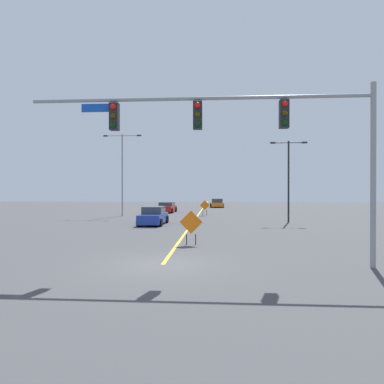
{
  "coord_description": "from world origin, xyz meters",
  "views": [
    {
      "loc": [
        2.03,
        -12.93,
        2.87
      ],
      "look_at": [
        -1.02,
        30.64,
        2.61
      ],
      "focal_mm": 31.83,
      "sensor_mm": 36.0,
      "label": 1
    }
  ],
  "objects_px": {
    "street_lamp_far_left": "(122,168)",
    "car_blue_approaching": "(153,216)",
    "traffic_signal_assembly": "(245,127)",
    "construction_sign_median_near": "(205,206)",
    "car_red_distant": "(167,207)",
    "construction_sign_right_shoulder": "(191,224)",
    "street_lamp_mid_left": "(289,174)",
    "car_orange_near": "(217,203)"
  },
  "relations": [
    {
      "from": "street_lamp_far_left",
      "to": "car_blue_approaching",
      "type": "distance_m",
      "value": 11.25
    },
    {
      "from": "traffic_signal_assembly",
      "to": "car_blue_approaching",
      "type": "relative_size",
      "value": 3.01
    },
    {
      "from": "traffic_signal_assembly",
      "to": "car_blue_approaching",
      "type": "distance_m",
      "value": 16.87
    },
    {
      "from": "traffic_signal_assembly",
      "to": "construction_sign_median_near",
      "type": "relative_size",
      "value": 7.58
    },
    {
      "from": "construction_sign_median_near",
      "to": "car_red_distant",
      "type": "xyz_separation_m",
      "value": [
        -5.02,
        5.02,
        -0.43
      ]
    },
    {
      "from": "street_lamp_far_left",
      "to": "construction_sign_right_shoulder",
      "type": "xyz_separation_m",
      "value": [
        8.99,
        -19.07,
        -4.21
      ]
    },
    {
      "from": "car_red_distant",
      "to": "street_lamp_far_left",
      "type": "bearing_deg",
      "value": -122.92
    },
    {
      "from": "traffic_signal_assembly",
      "to": "car_blue_approaching",
      "type": "bearing_deg",
      "value": 112.63
    },
    {
      "from": "street_lamp_mid_left",
      "to": "construction_sign_right_shoulder",
      "type": "distance_m",
      "value": 15.34
    },
    {
      "from": "car_red_distant",
      "to": "traffic_signal_assembly",
      "type": "bearing_deg",
      "value": -76.32
    },
    {
      "from": "street_lamp_far_left",
      "to": "car_orange_near",
      "type": "relative_size",
      "value": 2.19
    },
    {
      "from": "construction_sign_median_near",
      "to": "car_blue_approaching",
      "type": "relative_size",
      "value": 0.4
    },
    {
      "from": "construction_sign_right_shoulder",
      "to": "car_blue_approaching",
      "type": "xyz_separation_m",
      "value": [
        -3.88,
        10.18,
        -0.42
      ]
    },
    {
      "from": "traffic_signal_assembly",
      "to": "construction_sign_median_near",
      "type": "xyz_separation_m",
      "value": [
        -2.31,
        25.09,
        -4.16
      ]
    },
    {
      "from": "street_lamp_mid_left",
      "to": "car_blue_approaching",
      "type": "distance_m",
      "value": 12.44
    },
    {
      "from": "construction_sign_right_shoulder",
      "to": "construction_sign_median_near",
      "type": "height_order",
      "value": "construction_sign_right_shoulder"
    },
    {
      "from": "street_lamp_far_left",
      "to": "street_lamp_mid_left",
      "type": "distance_m",
      "value": 17.85
    },
    {
      "from": "construction_sign_right_shoulder",
      "to": "car_red_distant",
      "type": "xyz_separation_m",
      "value": [
        -4.96,
        25.3,
        -0.47
      ]
    },
    {
      "from": "car_blue_approaching",
      "to": "car_red_distant",
      "type": "relative_size",
      "value": 1.01
    },
    {
      "from": "street_lamp_far_left",
      "to": "car_red_distant",
      "type": "height_order",
      "value": "street_lamp_far_left"
    },
    {
      "from": "car_orange_near",
      "to": "traffic_signal_assembly",
      "type": "bearing_deg",
      "value": -88.81
    },
    {
      "from": "construction_sign_median_near",
      "to": "car_red_distant",
      "type": "height_order",
      "value": "construction_sign_median_near"
    },
    {
      "from": "traffic_signal_assembly",
      "to": "car_orange_near",
      "type": "xyz_separation_m",
      "value": [
        -0.91,
        43.57,
        -4.58
      ]
    },
    {
      "from": "street_lamp_far_left",
      "to": "car_red_distant",
      "type": "relative_size",
      "value": 2.09
    },
    {
      "from": "traffic_signal_assembly",
      "to": "car_red_distant",
      "type": "height_order",
      "value": "traffic_signal_assembly"
    },
    {
      "from": "car_blue_approaching",
      "to": "car_red_distant",
      "type": "bearing_deg",
      "value": 94.09
    },
    {
      "from": "street_lamp_mid_left",
      "to": "traffic_signal_assembly",
      "type": "bearing_deg",
      "value": -106.82
    },
    {
      "from": "car_orange_near",
      "to": "car_red_distant",
      "type": "distance_m",
      "value": 14.91
    },
    {
      "from": "street_lamp_far_left",
      "to": "construction_sign_right_shoulder",
      "type": "distance_m",
      "value": 21.5
    },
    {
      "from": "street_lamp_mid_left",
      "to": "car_red_distant",
      "type": "distance_m",
      "value": 18.12
    },
    {
      "from": "car_orange_near",
      "to": "street_lamp_mid_left",
      "type": "bearing_deg",
      "value": -76.42
    },
    {
      "from": "traffic_signal_assembly",
      "to": "car_red_distant",
      "type": "distance_m",
      "value": 31.33
    },
    {
      "from": "construction_sign_median_near",
      "to": "street_lamp_mid_left",
      "type": "bearing_deg",
      "value": -44.06
    },
    {
      "from": "car_orange_near",
      "to": "car_blue_approaching",
      "type": "relative_size",
      "value": 0.95
    },
    {
      "from": "construction_sign_median_near",
      "to": "street_lamp_far_left",
      "type": "bearing_deg",
      "value": -172.4
    },
    {
      "from": "construction_sign_right_shoulder",
      "to": "car_blue_approaching",
      "type": "relative_size",
      "value": 0.42
    },
    {
      "from": "construction_sign_right_shoulder",
      "to": "construction_sign_median_near",
      "type": "distance_m",
      "value": 20.28
    },
    {
      "from": "construction_sign_right_shoulder",
      "to": "car_orange_near",
      "type": "xyz_separation_m",
      "value": [
        1.46,
        38.76,
        -0.45
      ]
    },
    {
      "from": "car_blue_approaching",
      "to": "car_orange_near",
      "type": "bearing_deg",
      "value": 79.41
    },
    {
      "from": "construction_sign_right_shoulder",
      "to": "car_blue_approaching",
      "type": "height_order",
      "value": "construction_sign_right_shoulder"
    },
    {
      "from": "street_lamp_far_left",
      "to": "car_orange_near",
      "type": "bearing_deg",
      "value": 62.03
    },
    {
      "from": "construction_sign_median_near",
      "to": "car_orange_near",
      "type": "height_order",
      "value": "construction_sign_median_near"
    }
  ]
}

